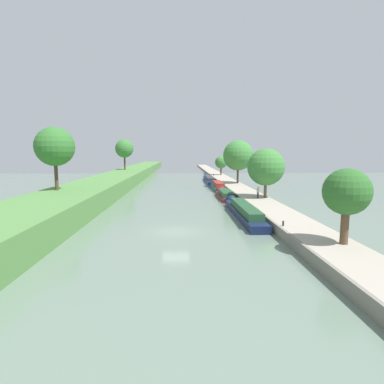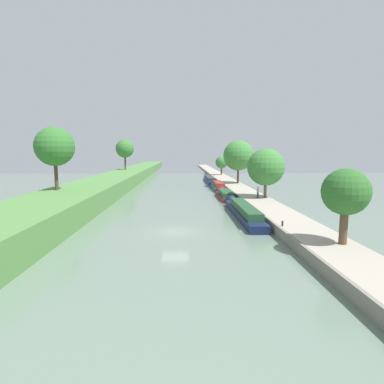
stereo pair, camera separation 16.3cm
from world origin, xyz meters
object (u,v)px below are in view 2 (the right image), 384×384
Objects in this scene: mooring_bollard_near at (282,223)px; mooring_bollard_far at (214,175)px; narrowboat_blue at (209,179)px; person_walking at (258,192)px; narrowboat_navy at (243,211)px; narrowboat_maroon at (225,194)px; narrowboat_teal at (218,186)px.

mooring_bollard_far is at bearing 90.00° from mooring_bollard_near.
person_walking reaches higher than narrowboat_blue.
narrowboat_navy is 36.87× the size of mooring_bollard_far.
narrowboat_maroon is 0.66× the size of narrowboat_blue.
narrowboat_teal reaches higher than narrowboat_navy.
narrowboat_navy is 1.47× the size of narrowboat_teal.
narrowboat_blue reaches higher than mooring_bollard_near.
narrowboat_teal is 25.11× the size of mooring_bollard_near.
narrowboat_blue is at bearing 91.06° from narrowboat_teal.
narrowboat_teal is 15.67m from narrowboat_blue.
narrowboat_teal is at bearing -94.08° from mooring_bollard_far.
mooring_bollard_near is (1.79, -23.49, 0.63)m from narrowboat_maroon.
narrowboat_navy is 9.99× the size of person_walking.
narrowboat_teal is 18.71m from person_walking.
narrowboat_navy is at bearing -92.12° from mooring_bollard_far.
person_walking reaches higher than mooring_bollard_far.
mooring_bollard_near is at bearing -87.80° from narrowboat_blue.
mooring_bollard_far is (-1.83, 41.39, -0.65)m from person_walking.
mooring_bollard_near is (1.93, -50.41, 0.55)m from narrowboat_blue.
mooring_bollard_far is (1.64, 23.04, 0.48)m from narrowboat_teal.
narrowboat_blue is 50.45m from mooring_bollard_near.
person_walking is at bearing -87.47° from mooring_bollard_far.
narrowboat_teal is (0.18, 26.19, -0.00)m from narrowboat_navy.
narrowboat_teal is at bearing 92.71° from mooring_bollard_near.
narrowboat_blue is at bearing 90.31° from narrowboat_maroon.
mooring_bollard_near is (1.83, -8.56, 0.48)m from narrowboat_navy.
narrowboat_maroon is 8.06m from person_walking.
narrowboat_teal is at bearing 89.27° from narrowboat_maroon.
narrowboat_blue is at bearing 96.31° from person_walking.
person_walking is (3.65, 7.84, 1.13)m from narrowboat_navy.
narrowboat_maroon is (0.04, 14.93, -0.15)m from narrowboat_navy.
narrowboat_maroon is 26.93m from narrowboat_blue.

